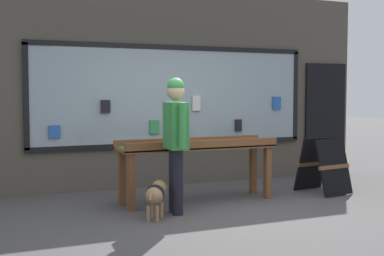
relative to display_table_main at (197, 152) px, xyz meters
name	(u,v)px	position (x,y,z in m)	size (l,w,h in m)	color
ground_plane	(226,214)	(0.00, -0.88, -0.71)	(40.00, 40.00, 0.00)	#474444
shopfront_facade	(163,88)	(0.06, 1.51, 0.91)	(7.71, 0.29, 3.28)	#4C473D
display_table_main	(197,152)	(0.00, 0.00, 0.00)	(2.29, 0.58, 0.90)	brown
person_browsing	(176,134)	(-0.56, -0.57, 0.32)	(0.27, 0.68, 1.75)	black
small_dog	(156,194)	(-0.89, -0.72, -0.40)	(0.42, 0.51, 0.45)	#99724C
sandwich_board_sign	(323,165)	(2.06, -0.19, -0.28)	(0.69, 0.78, 0.84)	black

